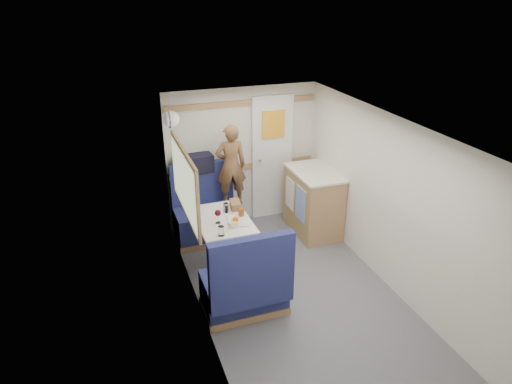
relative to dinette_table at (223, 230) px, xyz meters
name	(u,v)px	position (x,y,z in m)	size (l,w,h in m)	color
floor	(305,307)	(0.65, -1.00, -0.57)	(4.50, 4.50, 0.00)	#515156
ceiling	(315,134)	(0.65, -1.00, 1.43)	(4.50, 4.50, 0.00)	silver
wall_back	(242,156)	(0.65, 1.25, 0.43)	(2.20, 0.02, 2.00)	silver
wall_left	(204,247)	(-0.45, -1.00, 0.43)	(0.02, 4.50, 2.00)	silver
wall_right	(401,212)	(1.75, -1.00, 0.43)	(0.02, 4.50, 2.00)	silver
oak_trim_low	(243,167)	(0.65, 1.23, 0.28)	(2.15, 0.02, 0.08)	olive
oak_trim_high	(242,103)	(0.65, 1.23, 1.21)	(2.15, 0.02, 0.08)	olive
side_window	(184,183)	(-0.43, 0.00, 0.68)	(0.04, 1.30, 0.72)	#96A088
rear_door	(272,155)	(1.10, 1.22, 0.41)	(0.62, 0.12, 1.86)	white
dinette_table	(223,230)	(0.00, 0.00, 0.00)	(0.62, 0.92, 0.72)	white
bench_far	(207,218)	(0.00, 0.86, -0.27)	(0.90, 0.59, 1.05)	#191D52
bench_near	(246,289)	(0.00, -0.86, -0.27)	(0.90, 0.59, 1.05)	#191D52
ledge	(201,173)	(0.00, 1.12, 0.31)	(0.90, 0.14, 0.04)	olive
dome_light	(171,119)	(-0.39, 0.85, 1.18)	(0.20, 0.20, 0.20)	white
galley_counter	(313,201)	(1.47, 0.55, -0.10)	(0.57, 0.92, 0.92)	olive
person	(231,166)	(0.37, 0.90, 0.46)	(0.42, 0.27, 1.15)	brown
duffel_bag	(194,164)	(-0.09, 1.12, 0.46)	(0.51, 0.25, 0.25)	black
tray	(238,220)	(0.16, -0.11, 0.16)	(0.24, 0.32, 0.02)	white
orange_fruit	(236,220)	(0.11, -0.17, 0.21)	(0.07, 0.07, 0.07)	orange
cheese_block	(233,224)	(0.07, -0.23, 0.19)	(0.10, 0.06, 0.03)	#F4D58D
wine_glass	(218,214)	(-0.08, -0.08, 0.28)	(0.08, 0.08, 0.17)	white
tumbler_left	(221,231)	(-0.12, -0.38, 0.21)	(0.07, 0.07, 0.11)	white
tumbler_right	(226,207)	(0.10, 0.19, 0.20)	(0.06, 0.06, 0.10)	white
beer_glass	(241,213)	(0.22, -0.02, 0.21)	(0.07, 0.07, 0.11)	#8E4514
pepper_grinder	(226,209)	(0.09, 0.14, 0.20)	(0.03, 0.03, 0.09)	black
bread_loaf	(235,205)	(0.22, 0.23, 0.20)	(0.12, 0.22, 0.09)	olive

